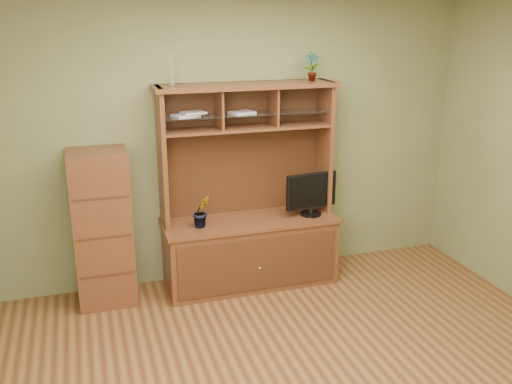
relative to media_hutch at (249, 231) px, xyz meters
name	(u,v)px	position (x,y,z in m)	size (l,w,h in m)	color
room	(325,205)	(-0.02, -1.73, 0.83)	(4.54, 4.04, 2.74)	#522D17
media_hutch	(249,231)	(0.00, 0.00, 0.00)	(1.66, 0.61, 1.90)	#4F2716
monitor	(311,193)	(0.59, -0.08, 0.34)	(0.52, 0.20, 0.41)	black
orchid_plant	(201,212)	(-0.47, -0.08, 0.27)	(0.16, 0.13, 0.29)	#2F5B1F
top_plant	(312,66)	(0.62, 0.08, 1.51)	(0.14, 0.09, 0.26)	#386F27
reed_diffuser	(172,73)	(-0.66, 0.08, 1.49)	(0.06, 0.06, 0.28)	silver
magazines	(206,114)	(-0.37, 0.08, 1.13)	(0.77, 0.23, 0.04)	silver
side_cabinet	(103,228)	(-1.34, 0.03, 0.17)	(0.50, 0.45, 1.39)	#4F2716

